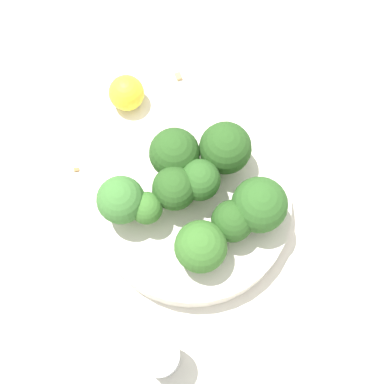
% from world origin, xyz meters
% --- Properties ---
extents(ground_plane, '(3.00, 3.00, 0.00)m').
position_xyz_m(ground_plane, '(0.00, 0.00, 0.00)').
color(ground_plane, silver).
extents(bowl, '(0.22, 0.22, 0.03)m').
position_xyz_m(bowl, '(0.00, 0.00, 0.02)').
color(bowl, silver).
rests_on(bowl, ground_plane).
extents(broccoli_floret_0, '(0.05, 0.05, 0.06)m').
position_xyz_m(broccoli_floret_0, '(-0.01, 0.04, 0.07)').
color(broccoli_floret_0, '#7A9E5B').
rests_on(broccoli_floret_0, bowl).
extents(broccoli_floret_1, '(0.06, 0.06, 0.07)m').
position_xyz_m(broccoli_floret_1, '(0.04, 0.04, 0.07)').
color(broccoli_floret_1, '#8EB770').
rests_on(broccoli_floret_1, bowl).
extents(broccoli_floret_2, '(0.04, 0.04, 0.06)m').
position_xyz_m(broccoli_floret_2, '(0.01, 0.01, 0.07)').
color(broccoli_floret_2, '#7A9E5B').
rests_on(broccoli_floret_2, bowl).
extents(broccoli_floret_3, '(0.04, 0.04, 0.05)m').
position_xyz_m(broccoli_floret_3, '(0.04, -0.04, 0.06)').
color(broccoli_floret_3, '#7A9E5B').
rests_on(broccoli_floret_3, bowl).
extents(broccoli_floret_4, '(0.06, 0.06, 0.06)m').
position_xyz_m(broccoli_floret_4, '(0.07, -0.03, 0.07)').
color(broccoli_floret_4, '#8EB770').
rests_on(broccoli_floret_4, bowl).
extents(broccoli_floret_5, '(0.05, 0.05, 0.06)m').
position_xyz_m(broccoli_floret_5, '(-0.02, 0.01, 0.07)').
color(broccoli_floret_5, '#7A9E5B').
rests_on(broccoli_floret_5, bowl).
extents(broccoli_floret_6, '(0.05, 0.05, 0.06)m').
position_xyz_m(broccoli_floret_6, '(-0.07, -0.00, 0.07)').
color(broccoli_floret_6, '#7A9E5B').
rests_on(broccoli_floret_6, bowl).
extents(broccoli_floret_7, '(0.03, 0.03, 0.05)m').
position_xyz_m(broccoli_floret_7, '(-0.05, -0.01, 0.07)').
color(broccoli_floret_7, '#7A9E5B').
rests_on(broccoli_floret_7, bowl).
extents(broccoli_floret_8, '(0.05, 0.05, 0.06)m').
position_xyz_m(broccoli_floret_8, '(-0.00, -0.06, 0.06)').
color(broccoli_floret_8, '#84AD66').
rests_on(broccoli_floret_8, bowl).
extents(pepper_shaker, '(0.04, 0.04, 0.06)m').
position_xyz_m(pepper_shaker, '(-0.06, -0.15, 0.03)').
color(pepper_shaker, '#B2B7BC').
rests_on(pepper_shaker, ground_plane).
extents(lemon_wedge, '(0.04, 0.04, 0.04)m').
position_xyz_m(lemon_wedge, '(-0.06, 0.15, 0.02)').
color(lemon_wedge, yellow).
rests_on(lemon_wedge, ground_plane).
extents(almond_crumb_0, '(0.01, 0.00, 0.01)m').
position_xyz_m(almond_crumb_0, '(-0.13, 0.07, 0.00)').
color(almond_crumb_0, olive).
rests_on(almond_crumb_0, ground_plane).
extents(almond_crumb_1, '(0.01, 0.01, 0.01)m').
position_xyz_m(almond_crumb_1, '(0.01, 0.18, 0.00)').
color(almond_crumb_1, tan).
rests_on(almond_crumb_1, ground_plane).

